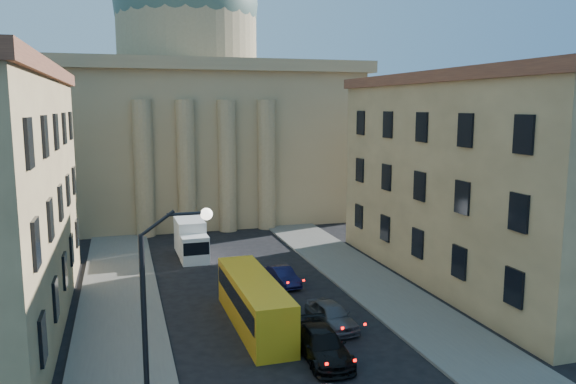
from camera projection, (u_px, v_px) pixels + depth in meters
name	position (u px, v px, depth m)	size (l,w,h in m)	color
sidewalk_left	(120.00, 340.00, 29.87)	(5.00, 60.00, 0.15)	#595752
sidewalk_right	(406.00, 307.00, 34.70)	(5.00, 60.00, 0.15)	#595752
church	(190.00, 110.00, 65.96)	(68.02, 28.76, 36.60)	#8C7856
building_right	(490.00, 177.00, 39.77)	(11.60, 26.60, 14.70)	tan
street_lamp	(159.00, 308.00, 20.05)	(2.62, 0.44, 8.83)	black
car_right_mid	(323.00, 345.00, 27.67)	(2.05, 5.05, 1.47)	black
car_right_far	(331.00, 315.00, 31.65)	(1.72, 4.28, 1.46)	#49494E
car_right_distant	(283.00, 276.00, 39.20)	(1.33, 3.82, 1.26)	black
city_bus	(254.00, 301.00, 31.76)	(2.42, 9.92, 2.79)	gold
box_truck	(191.00, 240.00, 46.31)	(2.29, 5.58, 3.04)	white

